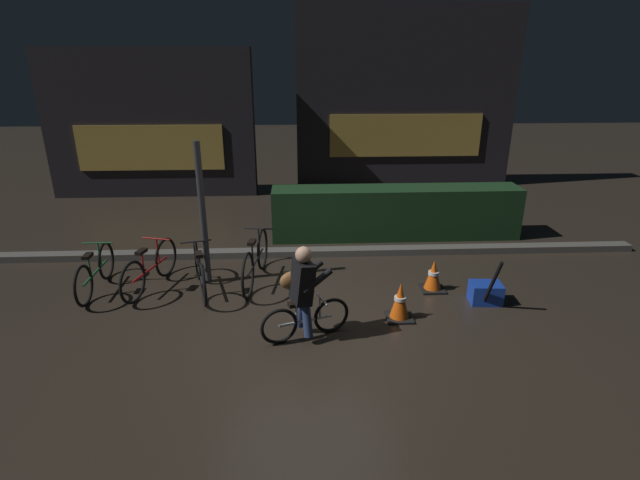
% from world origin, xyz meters
% --- Properties ---
extents(ground_plane, '(40.00, 40.00, 0.00)m').
position_xyz_m(ground_plane, '(0.00, 0.00, 0.00)').
color(ground_plane, '#2D261E').
extents(sidewalk_curb, '(12.00, 0.24, 0.12)m').
position_xyz_m(sidewalk_curb, '(0.00, 2.20, 0.06)').
color(sidewalk_curb, '#56544F').
rests_on(sidewalk_curb, ground).
extents(hedge_row, '(4.80, 0.70, 1.00)m').
position_xyz_m(hedge_row, '(1.80, 3.10, 0.50)').
color(hedge_row, '#19381C').
rests_on(hedge_row, ground).
extents(storefront_left, '(5.07, 0.54, 3.58)m').
position_xyz_m(storefront_left, '(-3.70, 6.50, 1.78)').
color(storefront_left, '#262328').
rests_on(storefront_left, ground).
extents(storefront_right, '(5.74, 0.54, 4.61)m').
position_xyz_m(storefront_right, '(2.77, 7.20, 2.29)').
color(storefront_right, '#262328').
rests_on(storefront_right, ground).
extents(street_post, '(0.10, 0.10, 2.22)m').
position_xyz_m(street_post, '(-1.55, 1.20, 1.11)').
color(street_post, '#2D2D33').
rests_on(street_post, ground).
extents(parked_bike_leftmost, '(0.46, 1.52, 0.70)m').
position_xyz_m(parked_bike_leftmost, '(-3.18, 0.94, 0.32)').
color(parked_bike_leftmost, black).
rests_on(parked_bike_leftmost, ground).
extents(parked_bike_left_mid, '(0.52, 1.54, 0.73)m').
position_xyz_m(parked_bike_left_mid, '(-2.38, 1.00, 0.33)').
color(parked_bike_left_mid, black).
rests_on(parked_bike_left_mid, ground).
extents(parked_bike_center_left, '(0.53, 1.52, 0.72)m').
position_xyz_m(parked_bike_center_left, '(-1.60, 0.87, 0.33)').
color(parked_bike_center_left, black).
rests_on(parked_bike_center_left, ground).
extents(parked_bike_center_right, '(0.46, 1.74, 0.81)m').
position_xyz_m(parked_bike_center_right, '(-0.78, 1.15, 0.36)').
color(parked_bike_center_right, black).
rests_on(parked_bike_center_right, ground).
extents(traffic_cone_near, '(0.36, 0.36, 0.53)m').
position_xyz_m(traffic_cone_near, '(1.25, -0.10, 0.25)').
color(traffic_cone_near, black).
rests_on(traffic_cone_near, ground).
extents(traffic_cone_far, '(0.36, 0.36, 0.49)m').
position_xyz_m(traffic_cone_far, '(1.93, 0.73, 0.23)').
color(traffic_cone_far, black).
rests_on(traffic_cone_far, ground).
extents(blue_crate, '(0.46, 0.35, 0.30)m').
position_xyz_m(blue_crate, '(2.59, 0.30, 0.15)').
color(blue_crate, '#193DB7').
rests_on(blue_crate, ground).
extents(cyclist, '(1.13, 0.51, 1.25)m').
position_xyz_m(cyclist, '(-0.07, -0.50, 0.63)').
color(cyclist, black).
rests_on(cyclist, ground).
extents(closed_umbrella, '(0.12, 0.35, 0.81)m').
position_xyz_m(closed_umbrella, '(2.55, 0.05, 0.41)').
color(closed_umbrella, black).
rests_on(closed_umbrella, ground).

